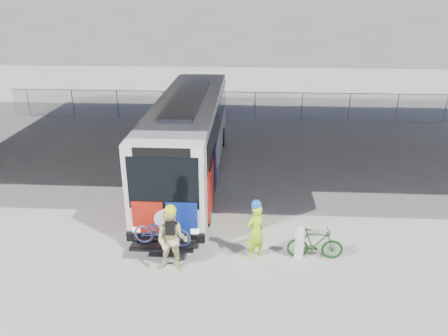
# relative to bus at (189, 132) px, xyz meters

# --- Properties ---
(ground) EXTENTS (160.00, 160.00, 0.00)m
(ground) POSITION_rel_bus_xyz_m (2.00, -2.57, -2.11)
(ground) COLOR #9E9991
(ground) RESTS_ON ground
(bus) EXTENTS (2.67, 12.99, 3.69)m
(bus) POSITION_rel_bus_xyz_m (0.00, 0.00, 0.00)
(bus) COLOR silver
(bus) RESTS_ON ground
(overpass) EXTENTS (40.00, 16.00, 7.95)m
(overpass) POSITION_rel_bus_xyz_m (2.00, 1.43, 4.44)
(overpass) COLOR #605E59
(overpass) RESTS_ON ground
(chainlink_fence) EXTENTS (30.00, 0.06, 30.00)m
(chainlink_fence) POSITION_rel_bus_xyz_m (2.00, 9.43, -0.68)
(chainlink_fence) COLOR gray
(chainlink_fence) RESTS_ON ground
(brick_buildings) EXTENTS (54.00, 22.00, 12.00)m
(brick_buildings) POSITION_rel_bus_xyz_m (3.23, 45.65, 3.31)
(brick_buildings) COLOR brown
(brick_buildings) RESTS_ON ground
(bollard) EXTENTS (0.29, 0.29, 1.12)m
(bollard) POSITION_rel_bus_xyz_m (4.28, -6.32, -1.51)
(bollard) COLOR silver
(bollard) RESTS_ON ground
(cyclist_hivis) EXTENTS (0.79, 0.75, 2.00)m
(cyclist_hivis) POSITION_rel_bus_xyz_m (2.90, -6.32, -1.14)
(cyclist_hivis) COLOR #AAFF1A
(cyclist_hivis) RESTS_ON ground
(cyclist_tan) EXTENTS (1.01, 0.80, 2.20)m
(cyclist_tan) POSITION_rel_bus_xyz_m (0.42, -7.18, -1.07)
(cyclist_tan) COLOR beige
(cyclist_tan) RESTS_ON ground
(bike_parked) EXTENTS (1.77, 0.53, 1.05)m
(bike_parked) POSITION_rel_bus_xyz_m (4.77, -6.32, -1.58)
(bike_parked) COLOR #123913
(bike_parked) RESTS_ON ground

